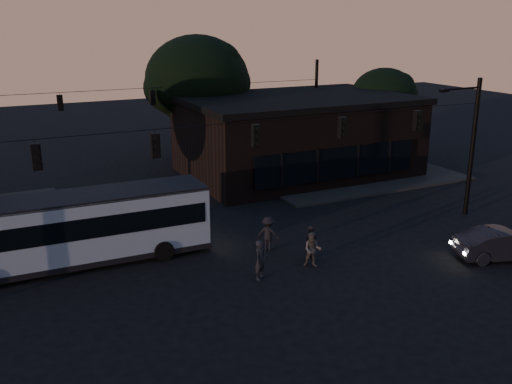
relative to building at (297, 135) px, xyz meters
name	(u,v)px	position (x,y,z in m)	size (l,w,h in m)	color
ground	(300,289)	(-9.00, -15.97, -2.71)	(120.00, 120.00, 0.00)	black
sidewalk_far_right	(347,173)	(3.00, -1.97, -2.63)	(14.00, 10.00, 0.15)	black
building	(297,135)	(0.00, 0.00, 0.00)	(15.40, 10.41, 5.40)	black
tree_behind	(197,80)	(-5.00, 6.03, 3.48)	(7.60, 7.60, 9.43)	black
tree_right	(384,97)	(9.00, 2.03, 1.93)	(5.20, 5.20, 6.86)	black
signal_rig_near	(256,161)	(-9.00, -11.97, 1.74)	(26.24, 0.30, 7.50)	black
signal_rig_far	(153,114)	(-9.00, 4.03, 1.50)	(26.24, 0.30, 7.50)	black
bus	(80,225)	(-16.34, -9.50, -0.94)	(11.26, 2.92, 3.16)	#879AAC
car	(503,244)	(0.79, -17.34, -2.00)	(1.50, 4.29, 1.41)	black
pedestrian_a	(260,260)	(-9.98, -14.40, -1.86)	(0.62, 0.41, 1.69)	black
pedestrian_b	(313,250)	(-7.39, -14.29, -1.92)	(0.77, 0.60, 1.58)	#423F3C
pedestrian_c	(311,242)	(-6.99, -13.49, -1.92)	(0.92, 0.39, 1.58)	black
pedestrian_d	(268,234)	(-8.28, -11.81, -1.88)	(1.07, 0.61, 1.65)	black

